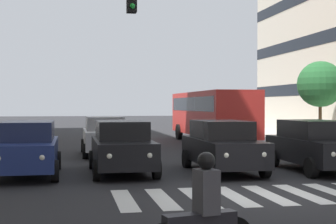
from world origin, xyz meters
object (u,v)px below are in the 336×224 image
at_px(car_1, 315,145).
at_px(street_tree_2, 320,84).
at_px(bus_behind_traffic, 211,111).
at_px(car_2, 222,146).
at_px(car_3, 122,146).
at_px(car_4, 27,148).
at_px(car_row2_0, 105,135).
at_px(motorcycle_with_rider, 202,216).

distance_m(car_1, street_tree_2, 14.30).
bearing_deg(bus_behind_traffic, car_2, 75.76).
xyz_separation_m(car_3, bus_behind_traffic, (-6.49, -12.10, 0.97)).
distance_m(car_4, car_row2_0, 6.77).
bearing_deg(bus_behind_traffic, motorcycle_with_rider, 73.75).
xyz_separation_m(car_2, bus_behind_traffic, (-3.17, -12.49, 0.97)).
height_order(bus_behind_traffic, street_tree_2, street_tree_2).
height_order(car_3, motorcycle_with_rider, car_3).
bearing_deg(motorcycle_with_rider, bus_behind_traffic, -106.25).
height_order(car_4, bus_behind_traffic, bus_behind_traffic).
height_order(car_3, car_row2_0, same).
xyz_separation_m(car_3, street_tree_2, (-13.23, -11.62, 2.62)).
bearing_deg(car_2, bus_behind_traffic, -104.24).
relative_size(car_row2_0, street_tree_2, 0.93).
bearing_deg(motorcycle_with_rider, car_2, -108.95).
bearing_deg(car_row2_0, car_3, 91.54).
xyz_separation_m(car_1, car_row2_0, (6.65, -6.84, 0.00)).
height_order(car_1, car_3, same).
bearing_deg(car_3, car_2, 173.27).
relative_size(car_1, motorcycle_with_rider, 2.64).
bearing_deg(bus_behind_traffic, car_1, 90.00).
bearing_deg(car_4, car_1, 175.86).
bearing_deg(bus_behind_traffic, car_row2_0, 41.94).
bearing_deg(car_3, street_tree_2, -138.69).
distance_m(car_1, car_2, 3.19).
distance_m(car_row2_0, bus_behind_traffic, 8.99).
relative_size(car_row2_0, motorcycle_with_rider, 2.64).
xyz_separation_m(car_1, motorcycle_with_rider, (6.28, 8.72, -0.24)).
relative_size(car_3, car_row2_0, 1.00).
height_order(bus_behind_traffic, motorcycle_with_rider, bus_behind_traffic).
xyz_separation_m(car_1, car_2, (3.17, -0.32, 0.00)).
height_order(car_3, street_tree_2, street_tree_2).
bearing_deg(car_row2_0, car_4, 65.27).
distance_m(car_2, motorcycle_with_rider, 9.56).
bearing_deg(car_2, car_4, -3.29).
bearing_deg(car_4, motorcycle_with_rider, 108.83).
distance_m(car_3, bus_behind_traffic, 13.76).
xyz_separation_m(car_row2_0, street_tree_2, (-13.39, -5.50, 2.62)).
xyz_separation_m(car_4, car_row2_0, (-2.83, -6.15, 0.00)).
relative_size(car_1, car_row2_0, 1.00).
distance_m(car_2, street_tree_2, 15.79).
distance_m(car_2, car_3, 3.34).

